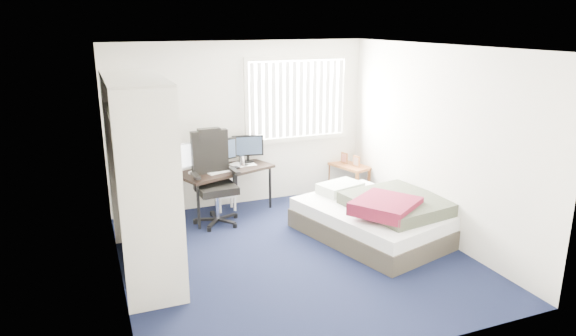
{
  "coord_description": "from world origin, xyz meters",
  "views": [
    {
      "loc": [
        -2.2,
        -5.31,
        2.78
      ],
      "look_at": [
        0.09,
        0.4,
        1.01
      ],
      "focal_mm": 32.0,
      "sensor_mm": 36.0,
      "label": 1
    }
  ],
  "objects_px": {
    "desk": "(224,166)",
    "office_chair": "(214,187)",
    "bed": "(378,217)",
    "nightstand": "(349,168)"
  },
  "relations": [
    {
      "from": "office_chair",
      "to": "nightstand",
      "type": "bearing_deg",
      "value": 9.19
    },
    {
      "from": "desk",
      "to": "office_chair",
      "type": "distance_m",
      "value": 0.42
    },
    {
      "from": "desk",
      "to": "office_chair",
      "type": "relative_size",
      "value": 1.15
    },
    {
      "from": "office_chair",
      "to": "bed",
      "type": "xyz_separation_m",
      "value": [
        1.88,
        -1.32,
        -0.24
      ]
    },
    {
      "from": "office_chair",
      "to": "bed",
      "type": "height_order",
      "value": "office_chair"
    },
    {
      "from": "desk",
      "to": "nightstand",
      "type": "distance_m",
      "value": 2.15
    },
    {
      "from": "desk",
      "to": "bed",
      "type": "relative_size",
      "value": 0.68
    },
    {
      "from": "nightstand",
      "to": "desk",
      "type": "bearing_deg",
      "value": -177.5
    },
    {
      "from": "bed",
      "to": "desk",
      "type": "bearing_deg",
      "value": 135.78
    },
    {
      "from": "office_chair",
      "to": "bed",
      "type": "bearing_deg",
      "value": -35.13
    }
  ]
}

